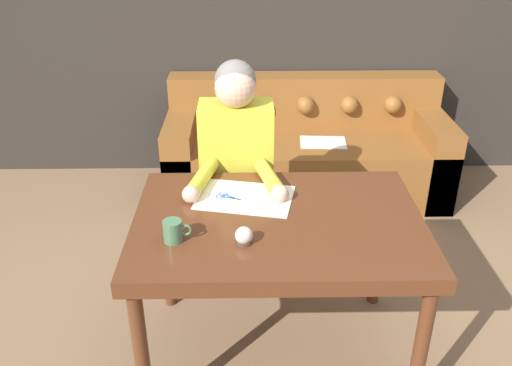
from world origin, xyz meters
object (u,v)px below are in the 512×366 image
Objects in this scene: person at (237,181)px; mug at (173,231)px; couch at (305,152)px; pin_cushion at (244,236)px; scissors at (230,198)px; dining_table at (278,234)px.

person is 11.35× the size of mug.
mug is at bearing -107.90° from person.
couch is 17.69× the size of mug.
person is 17.94× the size of pin_cushion.
mug is (-0.21, -0.34, 0.04)m from scissors.
person is 0.77m from pin_cushion.
person reaches higher than dining_table.
person is at bearing -113.37° from couch.
dining_table is at bearing -40.10° from scissors.
couch is 1.26m from person.
person reaches higher than mug.
pin_cushion is at bearing -4.53° from mug.
dining_table is 0.61× the size of couch.
scissors is 0.40m from mug.
mug is (-0.24, -0.73, 0.16)m from person.
scissors is at bearing -108.50° from couch.
pin_cushion is at bearing -127.84° from dining_table.
scissors is (-0.02, -0.39, 0.12)m from person.
person is 0.41m from scissors.
pin_cushion reaches higher than scissors.
scissors is at bearing 139.90° from dining_table.
scissors is at bearing 57.74° from mug.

